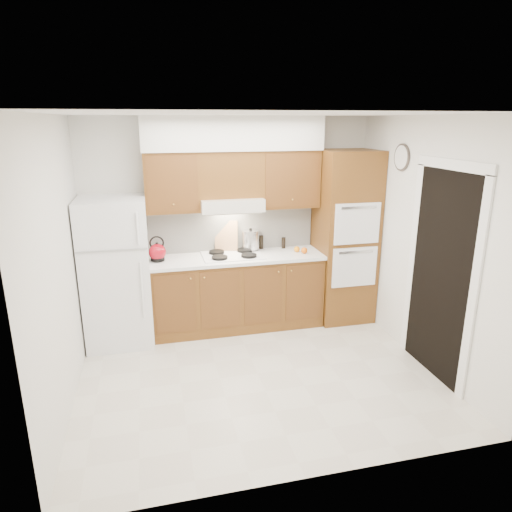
{
  "coord_description": "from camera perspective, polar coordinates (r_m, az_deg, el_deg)",
  "views": [
    {
      "loc": [
        -1.0,
        -4.1,
        2.55
      ],
      "look_at": [
        0.09,
        0.45,
        1.15
      ],
      "focal_mm": 32.0,
      "sensor_mm": 36.0,
      "label": 1
    }
  ],
  "objects": [
    {
      "name": "wall_back",
      "position": [
        5.82,
        -3.28,
        4.23
      ],
      "size": [
        3.6,
        0.02,
        2.6
      ],
      "primitive_type": "cube",
      "color": "silver",
      "rests_on": "floor"
    },
    {
      "name": "oven_cabinet",
      "position": [
        5.99,
        11.02,
        2.33
      ],
      "size": [
        0.7,
        0.65,
        2.2
      ],
      "primitive_type": "cube",
      "color": "brown",
      "rests_on": "floor"
    },
    {
      "name": "ceiling",
      "position": [
        4.22,
        0.24,
        17.35
      ],
      "size": [
        3.6,
        3.6,
        0.0
      ],
      "primitive_type": "plane",
      "color": "white",
      "rests_on": "wall_back"
    },
    {
      "name": "kettle",
      "position": [
        5.51,
        -12.23,
        0.48
      ],
      "size": [
        0.2,
        0.2,
        0.2
      ],
      "primitive_type": "sphere",
      "rotation": [
        0.0,
        0.0,
        -0.01
      ],
      "color": "maroon",
      "rests_on": "countertop"
    },
    {
      "name": "base_cabinets",
      "position": [
        5.79,
        -2.37,
        -4.62
      ],
      "size": [
        2.11,
        0.6,
        0.9
      ],
      "primitive_type": "cube",
      "color": "brown",
      "rests_on": "floor"
    },
    {
      "name": "range_hood",
      "position": [
        5.55,
        -3.17,
        6.51
      ],
      "size": [
        0.75,
        0.45,
        0.15
      ],
      "primitive_type": "cube",
      "color": "silver",
      "rests_on": "wall_back"
    },
    {
      "name": "orange_near",
      "position": [
        5.8,
        5.13,
        0.85
      ],
      "size": [
        0.09,
        0.09,
        0.07
      ],
      "primitive_type": "sphere",
      "rotation": [
        0.0,
        0.0,
        0.21
      ],
      "color": "orange",
      "rests_on": "countertop"
    },
    {
      "name": "upper_cab_right",
      "position": [
        5.74,
        4.06,
        9.61
      ],
      "size": [
        0.73,
        0.33,
        0.7
      ],
      "primitive_type": "cube",
      "color": "brown",
      "rests_on": "wall_back"
    },
    {
      "name": "fridge",
      "position": [
        5.52,
        -17.02,
        -1.93
      ],
      "size": [
        0.75,
        0.72,
        1.72
      ],
      "primitive_type": "cube",
      "color": "white",
      "rests_on": "floor"
    },
    {
      "name": "wall_right",
      "position": [
        5.12,
        20.21,
        1.48
      ],
      "size": [
        0.02,
        3.0,
        2.6
      ],
      "primitive_type": "cube",
      "color": "silver",
      "rests_on": "floor"
    },
    {
      "name": "upper_cab_left",
      "position": [
        5.49,
        -10.52,
        9.05
      ],
      "size": [
        0.63,
        0.33,
        0.7
      ],
      "primitive_type": "cube",
      "color": "brown",
      "rests_on": "wall_back"
    },
    {
      "name": "countertop",
      "position": [
        5.63,
        -2.4,
        -0.19
      ],
      "size": [
        2.13,
        0.62,
        0.04
      ],
      "primitive_type": "cube",
      "color": "white",
      "rests_on": "base_cabinets"
    },
    {
      "name": "soffit",
      "position": [
        5.52,
        -2.86,
        15.08
      ],
      "size": [
        2.13,
        0.36,
        0.4
      ],
      "primitive_type": "cube",
      "color": "silver",
      "rests_on": "wall_back"
    },
    {
      "name": "floor",
      "position": [
        4.93,
        0.21,
        -14.49
      ],
      "size": [
        3.6,
        3.6,
        0.0
      ],
      "primitive_type": "plane",
      "color": "beige",
      "rests_on": "ground"
    },
    {
      "name": "wall_clock",
      "position": [
        5.43,
        17.77,
        11.67
      ],
      "size": [
        0.02,
        0.3,
        0.3
      ],
      "primitive_type": "cylinder",
      "rotation": [
        0.0,
        1.57,
        0.0
      ],
      "color": "#3F3833",
      "rests_on": "wall_right"
    },
    {
      "name": "condiment_b",
      "position": [
        5.92,
        0.65,
        1.75
      ],
      "size": [
        0.06,
        0.06,
        0.18
      ],
      "primitive_type": "cylinder",
      "rotation": [
        0.0,
        0.0,
        0.05
      ],
      "color": "black",
      "rests_on": "countertop"
    },
    {
      "name": "cooktop",
      "position": [
        5.63,
        -2.94,
        0.08
      ],
      "size": [
        0.74,
        0.5,
        0.01
      ],
      "primitive_type": "cube",
      "color": "white",
      "rests_on": "countertop"
    },
    {
      "name": "stock_pot",
      "position": [
        5.81,
        -0.68,
        2.05
      ],
      "size": [
        0.23,
        0.23,
        0.23
      ],
      "primitive_type": "cylinder",
      "rotation": [
        0.0,
        0.0,
        0.05
      ],
      "color": "silver",
      "rests_on": "cooktop"
    },
    {
      "name": "doorway",
      "position": [
        4.91,
        22.01,
        -2.4
      ],
      "size": [
        0.02,
        0.9,
        2.1
      ],
      "primitive_type": "cube",
      "color": "black",
      "rests_on": "floor"
    },
    {
      "name": "wall_left",
      "position": [
        4.36,
        -23.44,
        -1.41
      ],
      "size": [
        0.02,
        3.0,
        2.6
      ],
      "primitive_type": "cube",
      "color": "silver",
      "rests_on": "floor"
    },
    {
      "name": "upper_cab_over_hood",
      "position": [
        5.56,
        -3.34,
        10.17
      ],
      "size": [
        0.75,
        0.33,
        0.55
      ],
      "primitive_type": "cube",
      "color": "brown",
      "rests_on": "range_hood"
    },
    {
      "name": "cutting_board",
      "position": [
        5.8,
        -3.74,
        2.55
      ],
      "size": [
        0.3,
        0.16,
        0.38
      ],
      "primitive_type": "cube",
      "rotation": [
        -0.21,
        0.0,
        -0.23
      ],
      "color": "tan",
      "rests_on": "countertop"
    },
    {
      "name": "orange_far",
      "position": [
        5.75,
        6.05,
        0.7
      ],
      "size": [
        0.1,
        0.1,
        0.08
      ],
      "primitive_type": "sphere",
      "rotation": [
        0.0,
        0.0,
        -0.35
      ],
      "color": "orange",
      "rests_on": "countertop"
    },
    {
      "name": "backsplash",
      "position": [
        5.83,
        -3.0,
        3.44
      ],
      "size": [
        2.11,
        0.03,
        0.56
      ],
      "primitive_type": "cube",
      "color": "white",
      "rests_on": "countertop"
    },
    {
      "name": "condiment_a",
      "position": [
        5.92,
        0.62,
        1.76
      ],
      "size": [
        0.05,
        0.05,
        0.18
      ],
      "primitive_type": "cylinder",
      "rotation": [
        0.0,
        0.0,
        0.04
      ],
      "color": "black",
      "rests_on": "countertop"
    },
    {
      "name": "condiment_c",
      "position": [
        5.96,
        3.46,
        1.66
      ],
      "size": [
        0.06,
        0.06,
        0.14
      ],
      "primitive_type": "cylinder",
      "rotation": [
        0.0,
        0.0,
        0.31
      ],
      "color": "black",
      "rests_on": "countertop"
    }
  ]
}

